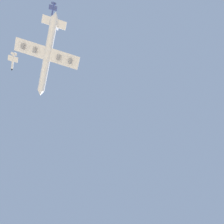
{
  "coord_description": "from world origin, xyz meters",
  "views": [
    {
      "loc": [
        -12.07,
        83.5,
        1.85
      ],
      "look_at": [
        5.28,
        70.78,
        82.48
      ],
      "focal_mm": 25.16,
      "sensor_mm": 36.0,
      "label": 1
    }
  ],
  "objects": [
    {
      "name": "chase_jet_left_wing",
      "position": [
        -24.03,
        164.22,
        175.91
      ],
      "size": [
        15.1,
        9.06,
        4.0
      ],
      "rotation": [
        0.0,
        0.0,
        -0.38
      ],
      "color": "#38478C"
    },
    {
      "name": "chase_jet_lead",
      "position": [
        29.86,
        153.3,
        136.44
      ],
      "size": [
        15.15,
        9.03,
        4.0
      ],
      "rotation": [
        0.0,
        0.0,
        -0.36
      ],
      "color": "silver"
    },
    {
      "name": "carrier_jet",
      "position": [
        12.27,
        140.65,
        157.92
      ],
      "size": [
        75.59,
        60.6,
        18.09
      ],
      "rotation": [
        -0.0,
        0.0,
        -0.34
      ],
      "color": "white"
    }
  ]
}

